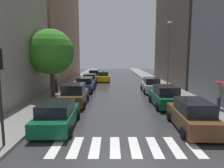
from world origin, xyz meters
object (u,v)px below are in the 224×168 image
parked_car_left_third (85,85)px  pedestrian_near_tree (220,90)px  parked_car_right_third (151,85)px  parked_car_right_second (165,97)px  street_tree_left (51,52)px  pedestrian_foreground (56,80)px  parked_car_left_nearest (57,115)px  parked_car_left_fourth (90,79)px  parked_car_right_nearest (192,116)px  taxi_midroad (104,77)px  parked_car_left_fifth (94,75)px  parked_car_left_second (74,95)px  lamp_post_right (169,53)px

parked_car_left_third → pedestrian_near_tree: pedestrian_near_tree is taller
parked_car_right_third → parked_car_right_second: bearing=-179.4°
parked_car_left_third → street_tree_left: bearing=144.9°
parked_car_right_second → pedestrian_foreground: size_ratio=2.37×
parked_car_left_nearest → parked_car_left_fourth: bearing=-1.3°
parked_car_right_nearest → taxi_midroad: 22.88m
parked_car_left_fifth → pedestrian_foreground: pedestrian_foreground is taller
parked_car_left_nearest → parked_car_left_third: (0.03, 12.12, 0.05)m
parked_car_left_fifth → street_tree_left: (-2.69, -16.08, 3.75)m
parked_car_left_fifth → parked_car_right_second: parked_car_right_second is taller
parked_car_left_second → parked_car_right_third: (7.73, 6.12, -0.06)m
parked_car_left_second → parked_car_right_second: 7.62m
taxi_midroad → pedestrian_foreground: 11.82m
parked_car_right_nearest → parked_car_left_nearest: bearing=89.7°
parked_car_right_second → parked_car_right_third: bearing=-1.3°
parked_car_right_second → lamp_post_right: size_ratio=0.58×
parked_car_left_third → parked_car_left_fifth: (-0.04, 12.32, 0.01)m
parked_car_left_nearest → pedestrian_foreground: (-3.11, 11.05, 0.75)m
parked_car_left_nearest → lamp_post_right: size_ratio=0.60×
parked_car_right_nearest → lamp_post_right: size_ratio=0.60×
parked_car_left_fourth → parked_car_right_second: parked_car_right_second is taller
lamp_post_right → pedestrian_near_tree: bearing=-73.7°
parked_car_left_fifth → parked_car_left_nearest: bearing=179.6°
parked_car_left_fourth → street_tree_left: street_tree_left is taller
parked_car_left_nearest → taxi_midroad: size_ratio=0.98×
parked_car_right_second → street_tree_left: street_tree_left is taller
parked_car_left_fifth → pedestrian_near_tree: 23.64m
parked_car_left_third → taxi_midroad: (1.76, 9.66, -0.02)m
parked_car_left_nearest → parked_car_left_fifth: parked_car_left_fifth is taller
parked_car_left_second → lamp_post_right: size_ratio=0.60×
parked_car_left_second → parked_car_left_nearest: bearing=179.3°
parked_car_left_fourth → parked_car_right_second: (7.67, -13.36, 0.08)m
parked_car_left_fifth → pedestrian_near_tree: (11.35, -20.72, 0.83)m
parked_car_right_nearest → pedestrian_near_tree: pedestrian_near_tree is taller
parked_car_left_second → parked_car_right_third: bearing=-52.7°
pedestrian_near_tree → parked_car_right_nearest: bearing=102.5°
parked_car_left_nearest → parked_car_right_third: (7.69, 11.66, 0.06)m
parked_car_left_fifth → parked_car_left_fourth: bearing=178.7°
parked_car_left_fifth → parked_car_right_second: size_ratio=1.05×
parked_car_right_third → parked_car_left_nearest: bearing=148.3°
parked_car_right_second → pedestrian_foreground: 12.30m
parked_car_left_fourth → parked_car_left_second: bearing=179.9°
pedestrian_near_tree → lamp_post_right: bearing=-19.2°
parked_car_left_second → parked_car_right_nearest: (7.74, -5.86, -0.04)m
parked_car_right_third → taxi_midroad: 11.72m
parked_car_right_nearest → parked_car_right_third: (-0.00, 11.98, -0.01)m
parked_car_left_nearest → street_tree_left: bearing=16.3°
parked_car_left_fourth → parked_car_left_nearest: bearing=180.0°
parked_car_left_third → parked_car_left_fifth: parked_car_left_fifth is taller
parked_car_left_second → parked_car_left_fifth: parked_car_left_second is taller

